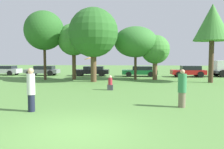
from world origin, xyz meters
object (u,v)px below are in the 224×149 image
person_catcher (182,88)px  frisbee (88,59)px  parked_car_black (92,71)px  tree_4 (155,50)px  tree_0 (44,31)px  parked_car_red (189,71)px  bystander_sitting (110,84)px  parked_car_grey (43,70)px  tree_2 (93,33)px  parked_car_green (140,71)px  person_thrower (31,89)px  tree_1 (74,40)px  parked_car_silver (4,70)px  tree_3 (136,42)px  tree_5 (212,23)px

person_catcher → frisbee: size_ratio=6.18×
frisbee → parked_car_black: size_ratio=0.06×
frisbee → tree_4: 14.58m
tree_0 → parked_car_red: (15.38, 4.81, -4.28)m
bystander_sitting → parked_car_grey: (-9.90, 12.25, 0.23)m
tree_2 → parked_car_green: 8.89m
person_thrower → parked_car_grey: (-7.29, 18.89, -0.28)m
tree_4 → tree_1: bearing=-176.5°
parked_car_silver → tree_0: bearing=142.9°
frisbee → bystander_sitting: (0.34, 5.97, -1.79)m
tree_4 → frisbee: bearing=-106.3°
tree_3 → frisbee: bearing=-98.6°
parked_car_black → parked_car_red: size_ratio=1.13×
tree_2 → tree_4: size_ratio=1.50×
tree_4 → person_thrower: bearing=-113.5°
tree_2 → parked_car_red: tree_2 is taller
person_catcher → frisbee: (-4.17, -0.78, 1.35)m
tree_1 → tree_4: size_ratio=1.27×
frisbee → parked_car_green: bearing=81.5°
parked_car_grey → parked_car_green: size_ratio=1.01×
tree_3 → parked_car_silver: bearing=165.2°
tree_3 → parked_car_grey: 12.86m
bystander_sitting → tree_2: (-2.12, 5.26, 4.10)m
bystander_sitting → tree_5: 11.32m
tree_0 → parked_car_grey: (-2.47, 5.41, -4.31)m
tree_1 → parked_car_grey: 7.93m
tree_1 → tree_3: bearing=3.2°
tree_0 → parked_car_green: bearing=27.4°
parked_car_green → parked_car_red: bearing=175.5°
person_catcher → person_thrower: bearing=-0.0°
tree_4 → parked_car_black: size_ratio=1.04×
person_catcher → bystander_sitting: size_ratio=1.69×
parked_car_red → parked_car_grey: bearing=-3.8°
bystander_sitting → parked_car_red: size_ratio=0.26×
tree_1 → parked_car_red: bearing=18.4°
person_thrower → parked_car_silver: (-12.56, 18.93, -0.29)m
bystander_sitting → tree_3: (1.75, 7.83, 3.41)m
person_thrower → tree_1: bearing=85.2°
frisbee → parked_car_red: frisbee is taller
tree_2 → tree_1: bearing=137.8°
person_catcher → tree_4: 13.36m
frisbee → tree_2: 11.60m
tree_0 → parked_car_grey: bearing=114.6°
bystander_sitting → person_catcher: bearing=-53.6°
tree_2 → parked_car_silver: tree_2 is taller
person_thrower → tree_2: (0.49, 11.90, 3.59)m
parked_car_red → bystander_sitting: bearing=53.8°
tree_0 → tree_4: tree_0 is taller
frisbee → tree_1: 14.22m
parked_car_green → parked_car_red: size_ratio=1.08×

